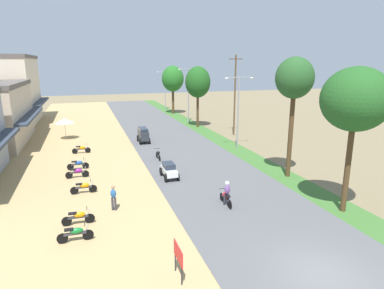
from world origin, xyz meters
name	(u,v)px	position (x,y,z in m)	size (l,w,h in m)	color
ground_plane	(321,275)	(0.00, 0.00, 0.00)	(180.00, 180.00, 0.00)	#7A6B4C
road_strip	(321,274)	(0.00, 0.00, 0.04)	(9.00, 140.00, 0.08)	#565659
shophouse_far	(8,90)	(-19.98, 45.42, 5.05)	(8.64, 13.49, 10.10)	beige
parked_motorbike_nearest	(76,233)	(-10.13, 6.08, 0.55)	(1.80, 0.54, 0.94)	black
parked_motorbike_second	(79,216)	(-10.00, 7.97, 0.55)	(1.80, 0.54, 0.94)	black
parked_motorbike_third	(84,187)	(-9.70, 12.68, 0.55)	(1.80, 0.54, 0.94)	black
parked_motorbike_fourth	(77,172)	(-10.17, 16.21, 0.55)	(1.80, 0.54, 0.94)	black
parked_motorbike_fifth	(78,164)	(-10.14, 18.47, 0.55)	(1.80, 0.54, 0.94)	black
parked_motorbike_sixth	(82,149)	(-9.88, 23.85, 0.55)	(1.80, 0.54, 0.94)	black
street_signboard	(178,256)	(-5.94, 1.67, 1.11)	(0.06, 1.30, 1.50)	#262628
vendor_umbrella	(64,121)	(-11.69, 31.09, 2.31)	(2.20, 2.20, 2.52)	#99999E
pedestrian_on_shoulder	(113,196)	(-7.95, 9.28, 0.96)	(0.43, 0.37, 1.62)	#33333D
median_tree_nearest	(356,100)	(5.48, 4.84, 6.88)	(3.90, 3.90, 8.72)	#4C351E
median_tree_second	(295,80)	(5.94, 11.44, 7.71)	(2.89, 2.89, 9.36)	#4C351E
median_tree_third	(198,82)	(5.87, 33.65, 6.34)	(3.49, 3.49, 8.46)	#4C351E
median_tree_fourth	(173,79)	(5.83, 47.15, 6.21)	(3.88, 3.88, 8.45)	#4C351E
streetlamp_near	(238,108)	(5.80, 20.57, 4.46)	(3.16, 0.20, 7.61)	gray
streetlamp_mid	(188,92)	(5.80, 37.77, 4.76)	(3.16, 0.20, 8.19)	gray
streetlamp_far	(165,87)	(5.80, 53.02, 4.35)	(3.16, 0.20, 7.41)	gray
utility_pole_near	(235,94)	(8.61, 27.41, 5.15)	(1.80, 0.20, 9.92)	brown
car_sedan_white	(169,170)	(-3.27, 13.95, 0.74)	(1.10, 2.26, 1.19)	silver
car_van_charcoal	(143,134)	(-3.14, 26.53, 1.02)	(1.19, 2.41, 1.67)	#282D33
motorbike_foreground_rider	(226,194)	(-1.06, 7.79, 0.86)	(0.54, 1.80, 1.66)	black
motorbike_ahead_second	(158,154)	(-2.99, 19.37, 0.57)	(0.54, 1.80, 0.94)	black
motorbike_ahead_third	(144,130)	(-2.25, 31.04, 0.57)	(0.54, 1.80, 0.94)	black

